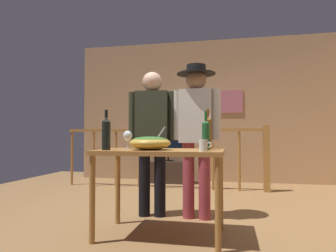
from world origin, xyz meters
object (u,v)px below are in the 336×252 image
(serving_table, at_px, (161,160))
(wine_bottle_dark, at_px, (106,133))
(person_standing_left, at_px, (152,131))
(person_standing_right, at_px, (196,126))
(stair_railing, at_px, (189,150))
(wine_bottle_green, at_px, (206,134))
(wine_bottle_amber, at_px, (208,132))
(flat_screen_tv, at_px, (168,149))
(wine_glass, at_px, (128,136))
(tv_console, at_px, (168,172))
(framed_picture, at_px, (226,102))
(mug_white, at_px, (203,145))
(salad_bowl, at_px, (150,142))

(serving_table, distance_m, wine_bottle_dark, 0.55)
(person_standing_left, bearing_deg, person_standing_right, 174.74)
(stair_railing, height_order, wine_bottle_green, wine_bottle_green)
(serving_table, height_order, wine_bottle_amber, wine_bottle_amber)
(flat_screen_tv, height_order, wine_bottle_dark, wine_bottle_dark)
(wine_glass, height_order, person_standing_left, person_standing_left)
(wine_bottle_amber, height_order, person_standing_left, person_standing_left)
(tv_console, height_order, serving_table, serving_table)
(framed_picture, relative_size, flat_screen_tv, 1.12)
(wine_bottle_amber, xyz_separation_m, person_standing_left, (-0.67, 0.47, 0.02))
(serving_table, xyz_separation_m, mug_white, (0.41, -0.21, 0.15))
(framed_picture, bearing_deg, wine_bottle_amber, -92.31)
(flat_screen_tv, xyz_separation_m, person_standing_left, (0.32, -2.42, 0.31))
(wine_bottle_dark, bearing_deg, wine_bottle_green, 10.84)
(wine_bottle_amber, bearing_deg, wine_bottle_green, -90.79)
(flat_screen_tv, xyz_separation_m, wine_bottle_green, (0.99, -3.09, 0.27))
(salad_bowl, xyz_separation_m, person_standing_left, (-0.17, 0.72, 0.12))
(framed_picture, relative_size, wine_glass, 3.60)
(salad_bowl, bearing_deg, wine_bottle_amber, 27.16)
(person_standing_left, xyz_separation_m, person_standing_right, (0.51, 0.00, 0.05))
(tv_console, height_order, person_standing_right, person_standing_right)
(framed_picture, distance_m, person_standing_right, 2.82)
(wine_bottle_dark, relative_size, person_standing_left, 0.22)
(framed_picture, relative_size, person_standing_right, 0.37)
(wine_bottle_dark, distance_m, person_standing_right, 1.10)
(wine_bottle_amber, bearing_deg, serving_table, -156.08)
(mug_white, bearing_deg, person_standing_right, 100.23)
(tv_console, distance_m, serving_table, 3.20)
(stair_railing, bearing_deg, flat_screen_tv, 129.35)
(mug_white, bearing_deg, tv_console, 106.54)
(stair_railing, height_order, flat_screen_tv, stair_railing)
(tv_console, xyz_separation_m, wine_bottle_green, (0.99, -3.12, 0.72))
(wine_bottle_amber, distance_m, wine_bottle_dark, 0.95)
(serving_table, distance_m, wine_bottle_green, 0.48)
(stair_railing, relative_size, wine_bottle_amber, 9.35)
(wine_bottle_dark, xyz_separation_m, person_standing_left, (0.20, 0.83, 0.03))
(serving_table, distance_m, wine_bottle_amber, 0.52)
(stair_railing, distance_m, person_standing_left, 1.84)
(framed_picture, bearing_deg, flat_screen_tv, -164.03)
(wine_bottle_amber, height_order, wine_bottle_green, wine_bottle_amber)
(serving_table, bearing_deg, wine_bottle_amber, 23.92)
(mug_white, bearing_deg, stair_railing, 100.24)
(flat_screen_tv, height_order, wine_bottle_amber, wine_bottle_amber)
(framed_picture, relative_size, mug_white, 5.96)
(wine_glass, height_order, wine_bottle_green, wine_bottle_green)
(flat_screen_tv, distance_m, salad_bowl, 3.19)
(framed_picture, height_order, wine_glass, framed_picture)
(salad_bowl, bearing_deg, stair_railing, 89.79)
(tv_console, distance_m, salad_bowl, 3.28)
(tv_console, xyz_separation_m, wine_bottle_dark, (0.12, -3.29, 0.73))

